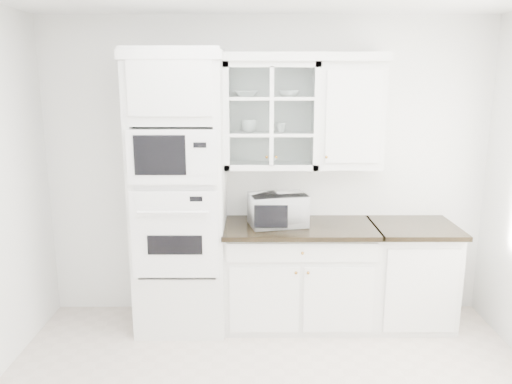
{
  "coord_description": "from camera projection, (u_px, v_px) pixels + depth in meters",
  "views": [
    {
      "loc": [
        -0.11,
        -2.73,
        2.15
      ],
      "look_at": [
        -0.1,
        1.05,
        1.3
      ],
      "focal_mm": 35.0,
      "sensor_mm": 36.0,
      "label": 1
    }
  ],
  "objects": [
    {
      "name": "room_shell",
      "position": [
        272.0,
        140.0,
        3.16
      ],
      "size": [
        4.0,
        3.5,
        2.7
      ],
      "color": "white",
      "rests_on": "ground"
    },
    {
      "name": "oven_column",
      "position": [
        180.0,
        194.0,
        4.25
      ],
      "size": [
        0.76,
        0.68,
        2.4
      ],
      "color": "white",
      "rests_on": "ground"
    },
    {
      "name": "base_cabinet_run",
      "position": [
        298.0,
        274.0,
        4.45
      ],
      "size": [
        1.32,
        0.67,
        0.92
      ],
      "color": "white",
      "rests_on": "ground"
    },
    {
      "name": "extra_base_cabinet",
      "position": [
        410.0,
        274.0,
        4.45
      ],
      "size": [
        0.72,
        0.67,
        0.92
      ],
      "color": "white",
      "rests_on": "ground"
    },
    {
      "name": "upper_cabinet_glass",
      "position": [
        271.0,
        116.0,
        4.27
      ],
      "size": [
        0.8,
        0.33,
        0.9
      ],
      "color": "white",
      "rests_on": "room_shell"
    },
    {
      "name": "upper_cabinet_solid",
      "position": [
        350.0,
        116.0,
        4.27
      ],
      "size": [
        0.55,
        0.33,
        0.9
      ],
      "primitive_type": "cube",
      "color": "white",
      "rests_on": "room_shell"
    },
    {
      "name": "crown_molding",
      "position": [
        259.0,
        57.0,
        4.14
      ],
      "size": [
        2.14,
        0.38,
        0.07
      ],
      "primitive_type": "cube",
      "color": "white",
      "rests_on": "room_shell"
    },
    {
      "name": "countertop_microwave",
      "position": [
        277.0,
        209.0,
        4.31
      ],
      "size": [
        0.55,
        0.49,
        0.28
      ],
      "primitive_type": "imported",
      "rotation": [
        0.0,
        0.0,
        3.35
      ],
      "color": "white",
      "rests_on": "base_cabinet_run"
    },
    {
      "name": "bowl_a",
      "position": [
        246.0,
        94.0,
        4.23
      ],
      "size": [
        0.23,
        0.23,
        0.05
      ],
      "primitive_type": "imported",
      "rotation": [
        0.0,
        0.0,
        0.13
      ],
      "color": "white",
      "rests_on": "upper_cabinet_glass"
    },
    {
      "name": "bowl_b",
      "position": [
        289.0,
        94.0,
        4.23
      ],
      "size": [
        0.19,
        0.19,
        0.05
      ],
      "primitive_type": "imported",
      "rotation": [
        0.0,
        0.0,
        -0.13
      ],
      "color": "white",
      "rests_on": "upper_cabinet_glass"
    },
    {
      "name": "cup_a",
      "position": [
        249.0,
        126.0,
        4.31
      ],
      "size": [
        0.17,
        0.17,
        0.11
      ],
      "primitive_type": "imported",
      "rotation": [
        0.0,
        0.0,
        -0.27
      ],
      "color": "white",
      "rests_on": "upper_cabinet_glass"
    },
    {
      "name": "cup_b",
      "position": [
        281.0,
        127.0,
        4.3
      ],
      "size": [
        0.09,
        0.09,
        0.08
      ],
      "primitive_type": "imported",
      "rotation": [
        0.0,
        0.0,
        0.01
      ],
      "color": "white",
      "rests_on": "upper_cabinet_glass"
    }
  ]
}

